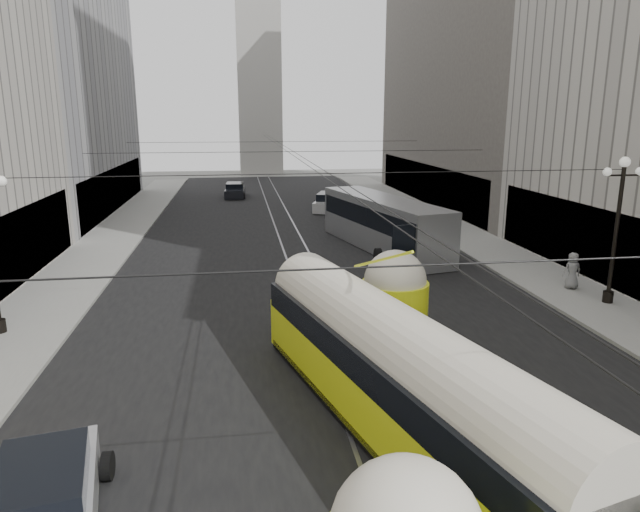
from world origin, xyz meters
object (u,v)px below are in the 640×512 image
object	(u,v)px
city_bus	(383,221)
sedan_silver	(44,502)
streetcar	(398,373)
pedestrian_sidewalk_right	(572,271)

from	to	relation	value
city_bus	sedan_silver	size ratio (longest dim) A/B	2.65
streetcar	pedestrian_sidewalk_right	size ratio (longest dim) A/B	8.74
streetcar	city_bus	bearing A→B (deg)	76.69
pedestrian_sidewalk_right	streetcar	bearing A→B (deg)	45.36
streetcar	pedestrian_sidewalk_right	xyz separation A→B (m)	(11.66, 10.93, -0.66)
pedestrian_sidewalk_right	sedan_silver	bearing A→B (deg)	36.79
streetcar	city_bus	distance (m)	21.49
city_bus	sedan_silver	world-z (taller)	city_bus
streetcar	sedan_silver	xyz separation A→B (m)	(-8.00, -2.62, -1.02)
streetcar	city_bus	world-z (taller)	streetcar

